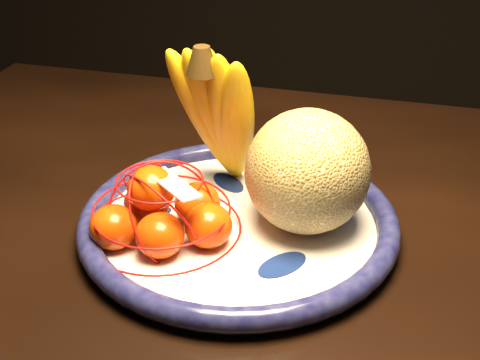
% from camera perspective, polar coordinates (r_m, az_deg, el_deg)
% --- Properties ---
extents(dining_table, '(1.66, 1.06, 0.80)m').
position_cam_1_polar(dining_table, '(0.86, 13.04, -11.14)').
color(dining_table, black).
rests_on(dining_table, ground).
extents(fruit_bowl, '(0.39, 0.39, 0.03)m').
position_cam_1_polar(fruit_bowl, '(0.83, -0.14, -3.63)').
color(fruit_bowl, white).
rests_on(fruit_bowl, dining_table).
extents(cantaloupe, '(0.15, 0.15, 0.15)m').
position_cam_1_polar(cantaloupe, '(0.79, 5.77, 0.75)').
color(cantaloupe, olive).
rests_on(cantaloupe, fruit_bowl).
extents(banana_bunch, '(0.14, 0.14, 0.23)m').
position_cam_1_polar(banana_bunch, '(0.85, -1.61, 5.90)').
color(banana_bunch, gold).
rests_on(banana_bunch, fruit_bowl).
extents(mandarin_bag, '(0.20, 0.20, 0.12)m').
position_cam_1_polar(mandarin_bag, '(0.79, -6.60, -2.87)').
color(mandarin_bag, '#F2500E').
rests_on(mandarin_bag, fruit_bowl).
extents(price_tag, '(0.07, 0.07, 0.01)m').
position_cam_1_polar(price_tag, '(0.75, -5.70, -0.35)').
color(price_tag, white).
rests_on(price_tag, mandarin_bag).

